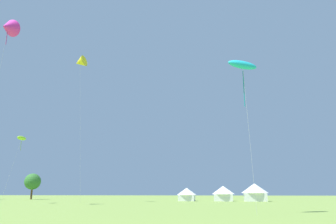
# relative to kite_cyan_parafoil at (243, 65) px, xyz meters

# --- Properties ---
(kite_cyan_parafoil) EXTENTS (3.13, 2.90, 13.05)m
(kite_cyan_parafoil) POSITION_rel_kite_cyan_parafoil_xyz_m (0.00, 0.00, 0.00)
(kite_cyan_parafoil) COLOR #1EB7CC
(kite_cyan_parafoil) RESTS_ON ground
(kite_magenta_delta) EXTENTS (2.67, 2.97, 26.49)m
(kite_magenta_delta) POSITION_rel_kite_cyan_parafoil_xyz_m (-32.15, 11.24, 12.49)
(kite_magenta_delta) COLOR #E02DA3
(kite_magenta_delta) RESTS_ON ground
(kite_yellow_delta) EXTENTS (3.73, 2.87, 26.91)m
(kite_yellow_delta) POSITION_rel_kite_cyan_parafoil_xyz_m (-28.22, 27.11, 13.20)
(kite_yellow_delta) COLOR yellow
(kite_yellow_delta) RESTS_ON ground
(kite_lime_parafoil) EXTENTS (2.08, 2.68, 10.48)m
(kite_lime_parafoil) POSITION_rel_kite_cyan_parafoil_xyz_m (-33.87, 19.85, -2.37)
(kite_lime_parafoil) COLOR #99DB2D
(kite_lime_parafoil) RESTS_ON ground
(festival_tent_center) EXTENTS (3.93, 3.93, 2.55)m
(festival_tent_center) POSITION_rel_kite_cyan_parafoil_xyz_m (-9.69, 39.70, -11.05)
(festival_tent_center) COLOR white
(festival_tent_center) RESTS_ON ground
(festival_tent_left) EXTENTS (4.47, 4.47, 2.91)m
(festival_tent_left) POSITION_rel_kite_cyan_parafoil_xyz_m (-2.49, 39.70, -10.85)
(festival_tent_left) COLOR white
(festival_tent_left) RESTS_ON ground
(festival_tent_right) EXTENTS (5.17, 5.17, 3.36)m
(festival_tent_right) POSITION_rel_kite_cyan_parafoil_xyz_m (3.53, 39.70, -10.60)
(festival_tent_right) COLOR white
(festival_tent_right) RESTS_ON ground
(tree_distant_left) EXTENTS (3.95, 3.95, 6.28)m
(tree_distant_left) POSITION_rel_kite_cyan_parafoil_xyz_m (-49.32, 49.18, -8.18)
(tree_distant_left) COLOR brown
(tree_distant_left) RESTS_ON ground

